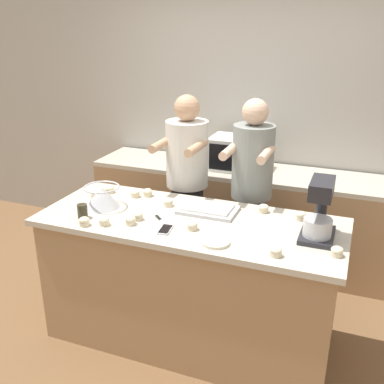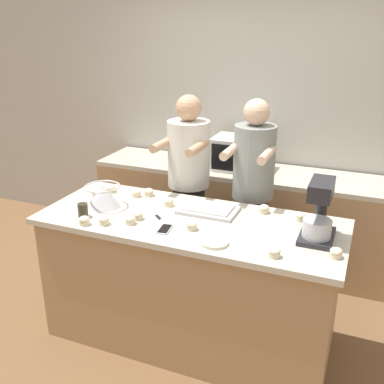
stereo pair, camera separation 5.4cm
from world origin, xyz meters
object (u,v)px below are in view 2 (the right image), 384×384
Objects in this scene: microwave_oven at (239,154)px; cupcake_13 at (96,193)px; knife at (161,221)px; cupcake_12 at (301,216)px; cell_phone at (165,229)px; drinking_glass at (83,210)px; cupcake_0 at (138,215)px; baking_tray at (208,209)px; stand_mixer at (319,214)px; person_left at (189,192)px; cupcake_6 at (264,209)px; small_plate at (215,243)px; cupcake_3 at (104,220)px; cupcake_11 at (192,225)px; cupcake_9 at (336,253)px; mixing_bowl at (103,195)px; person_right at (252,201)px; cupcake_2 at (169,202)px; cupcake_4 at (84,220)px; cupcake_7 at (274,252)px; cupcake_5 at (136,193)px; cupcake_1 at (111,188)px; cupcake_8 at (130,220)px.

cupcake_13 is at bearing -122.58° from microwave_oven.
knife is 2.50× the size of cupcake_12.
cell_phone is 0.79m from cupcake_13.
cupcake_0 is at bearing 16.44° from drinking_glass.
baking_tray is 0.41m from cell_phone.
stand_mixer is 1.16m from cupcake_0.
person_left reaches higher than cupcake_6.
cupcake_6 is (0.16, 0.57, 0.02)m from small_plate.
cupcake_13 reaches higher than knife.
person_left reaches higher than knife.
cupcake_11 is (0.56, 0.14, 0.00)m from cupcake_3.
drinking_glass reaches higher than cupcake_11.
small_plate is at bearing -19.53° from cupcake_13.
small_plate is 0.69m from cupcake_9.
mixing_bowl reaches higher than small_plate.
cell_phone is at bearing -18.28° from mixing_bowl.
cupcake_2 is at bearing -135.94° from person_right.
baking_tray is at bearing 28.11° from drinking_glass.
person_right is 0.91m from small_plate.
cupcake_12 is at bearing 24.90° from cupcake_4.
cupcake_7 is (0.96, -0.16, 0.00)m from cupcake_0.
cupcake_5 reaches higher than baking_tray.
stand_mixer is at bearing 13.50° from cupcake_3.
microwave_oven is at bearing 114.84° from person_right.
person_right is at bearing 132.92° from stand_mixer.
cupcake_8 is (0.43, -0.46, 0.00)m from cupcake_1.
person_right reaches higher than cupcake_0.
stand_mixer is 5.41× the size of cupcake_13.
cupcake_2 is 0.51m from cupcake_3.
stand_mixer is 1.35m from cupcake_3.
drinking_glass is 0.37m from cupcake_0.
cupcake_0 is (-1.14, -0.16, -0.14)m from stand_mixer.
cupcake_2 is at bearing -84.77° from person_left.
person_right is 0.89m from cupcake_5.
microwave_oven is at bearing 125.50° from cupcake_12.
cupcake_7 is 0.97m from cupcake_8.
mixing_bowl is 1.32m from cupcake_7.
stand_mixer is 1.63m from cupcake_13.
cupcake_1 is 1.49m from cupcake_7.
baking_tray is at bearing -5.34° from cupcake_1.
cupcake_6 reaches higher than knife.
cell_phone is at bearing -77.34° from person_left.
cupcake_13 is (-0.72, 0.32, 0.02)m from cell_phone.
cupcake_13 is (-0.12, 0.35, -0.02)m from drinking_glass.
drinking_glass reaches higher than cupcake_9.
cupcake_5 is at bearing 95.50° from cupcake_3.
cupcake_1 is (-0.49, -0.39, 0.10)m from person_left.
stand_mixer is 5.41× the size of cupcake_5.
cupcake_3 is 0.17m from cupcake_8.
cupcake_11 is at bearing 16.13° from cupcake_4.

